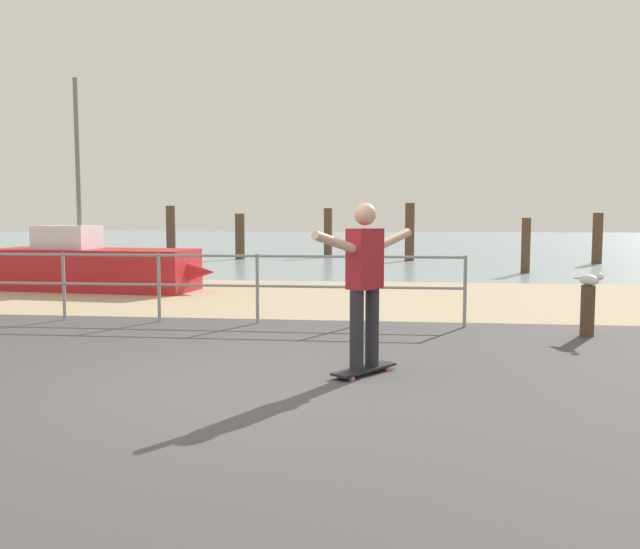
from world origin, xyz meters
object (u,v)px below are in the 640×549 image
(sailboat, at_px, (100,267))
(skateboard, at_px, (364,369))
(skateboarder, at_px, (365,275))
(seagull, at_px, (590,280))
(bollard_short, at_px, (587,312))

(sailboat, height_order, skateboard, sailboat)
(skateboarder, height_order, seagull, skateboarder)
(sailboat, bearing_deg, skateboarder, -49.23)
(skateboarder, bearing_deg, sailboat, 130.77)
(skateboard, bearing_deg, seagull, 40.52)
(sailboat, bearing_deg, seagull, -27.07)
(skateboard, distance_m, bollard_short, 3.75)
(skateboard, bearing_deg, bollard_short, 40.77)
(skateboarder, xyz_separation_m, bollard_short, (2.83, 2.44, -0.67))
(bollard_short, relative_size, seagull, 1.56)
(skateboard, height_order, seagull, seagull)
(bollard_short, bearing_deg, skateboarder, -139.23)
(sailboat, bearing_deg, bollard_short, -27.01)
(sailboat, height_order, skateboarder, sailboat)
(seagull, bearing_deg, skateboard, -139.48)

